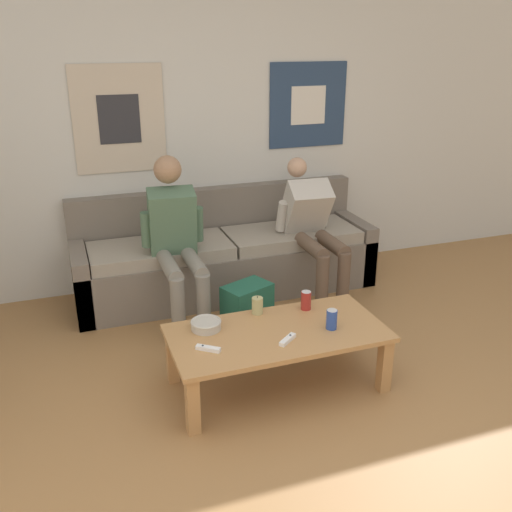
{
  "coord_description": "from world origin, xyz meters",
  "views": [
    {
      "loc": [
        -1.24,
        -1.91,
        2.04
      ],
      "look_at": [
        -0.05,
        1.44,
        0.65
      ],
      "focal_mm": 40.0,
      "sensor_mm": 36.0,
      "label": 1
    }
  ],
  "objects_px": {
    "drink_can_blue": "(332,319)",
    "game_controller_near_right": "(288,340)",
    "person_seated_adult": "(176,237)",
    "drink_can_red": "(306,300)",
    "game_controller_near_left": "(208,349)",
    "pillar_candle": "(257,306)",
    "ceramic_bowl": "(206,324)",
    "couch": "(225,257)",
    "backpack": "(248,310)",
    "coffee_table": "(277,339)",
    "person_seated_teen": "(312,225)"
  },
  "relations": [
    {
      "from": "coffee_table",
      "to": "drink_can_blue",
      "type": "bearing_deg",
      "value": -14.11
    },
    {
      "from": "pillar_candle",
      "to": "game_controller_near_left",
      "type": "bearing_deg",
      "value": -140.9
    },
    {
      "from": "coffee_table",
      "to": "backpack",
      "type": "height_order",
      "value": "coffee_table"
    },
    {
      "from": "ceramic_bowl",
      "to": "drink_can_blue",
      "type": "xyz_separation_m",
      "value": [
        0.71,
        -0.25,
        0.03
      ]
    },
    {
      "from": "couch",
      "to": "pillar_candle",
      "type": "height_order",
      "value": "couch"
    },
    {
      "from": "coffee_table",
      "to": "pillar_candle",
      "type": "xyz_separation_m",
      "value": [
        -0.03,
        0.26,
        0.11
      ]
    },
    {
      "from": "person_seated_teen",
      "to": "game_controller_near_left",
      "type": "distance_m",
      "value": 1.73
    },
    {
      "from": "person_seated_adult",
      "to": "game_controller_near_left",
      "type": "distance_m",
      "value": 1.19
    },
    {
      "from": "person_seated_adult",
      "to": "game_controller_near_left",
      "type": "height_order",
      "value": "person_seated_adult"
    },
    {
      "from": "ceramic_bowl",
      "to": "coffee_table",
      "type": "bearing_deg",
      "value": -22.95
    },
    {
      "from": "ceramic_bowl",
      "to": "drink_can_red",
      "type": "height_order",
      "value": "drink_can_red"
    },
    {
      "from": "person_seated_adult",
      "to": "ceramic_bowl",
      "type": "xyz_separation_m",
      "value": [
        -0.03,
        -0.91,
        -0.25
      ]
    },
    {
      "from": "ceramic_bowl",
      "to": "game_controller_near_right",
      "type": "xyz_separation_m",
      "value": [
        0.4,
        -0.3,
        -0.02
      ]
    },
    {
      "from": "person_seated_teen",
      "to": "drink_can_blue",
      "type": "bearing_deg",
      "value": -109.42
    },
    {
      "from": "person_seated_adult",
      "to": "game_controller_near_right",
      "type": "height_order",
      "value": "person_seated_adult"
    },
    {
      "from": "pillar_candle",
      "to": "person_seated_teen",
      "type": "bearing_deg",
      "value": 48.55
    },
    {
      "from": "person_seated_adult",
      "to": "drink_can_red",
      "type": "distance_m",
      "value": 1.11
    },
    {
      "from": "ceramic_bowl",
      "to": "game_controller_near_right",
      "type": "relative_size",
      "value": 1.39
    },
    {
      "from": "couch",
      "to": "game_controller_near_right",
      "type": "height_order",
      "value": "couch"
    },
    {
      "from": "couch",
      "to": "drink_can_blue",
      "type": "distance_m",
      "value": 1.58
    },
    {
      "from": "person_seated_adult",
      "to": "game_controller_near_right",
      "type": "distance_m",
      "value": 1.3
    },
    {
      "from": "game_controller_near_left",
      "to": "game_controller_near_right",
      "type": "xyz_separation_m",
      "value": [
        0.46,
        -0.06,
        0.0
      ]
    },
    {
      "from": "couch",
      "to": "drink_can_red",
      "type": "bearing_deg",
      "value": -82.76
    },
    {
      "from": "ceramic_bowl",
      "to": "drink_can_blue",
      "type": "height_order",
      "value": "drink_can_blue"
    },
    {
      "from": "ceramic_bowl",
      "to": "game_controller_near_left",
      "type": "distance_m",
      "value": 0.25
    },
    {
      "from": "person_seated_adult",
      "to": "person_seated_teen",
      "type": "xyz_separation_m",
      "value": [
        1.12,
        0.07,
        -0.06
      ]
    },
    {
      "from": "person_seated_adult",
      "to": "drink_can_red",
      "type": "height_order",
      "value": "person_seated_adult"
    },
    {
      "from": "pillar_candle",
      "to": "drink_can_red",
      "type": "relative_size",
      "value": 0.97
    },
    {
      "from": "coffee_table",
      "to": "ceramic_bowl",
      "type": "height_order",
      "value": "ceramic_bowl"
    },
    {
      "from": "pillar_candle",
      "to": "game_controller_near_right",
      "type": "xyz_separation_m",
      "value": [
        0.04,
        -0.4,
        -0.04
      ]
    },
    {
      "from": "couch",
      "to": "coffee_table",
      "type": "relative_size",
      "value": 1.9
    },
    {
      "from": "person_seated_adult",
      "to": "pillar_candle",
      "type": "bearing_deg",
      "value": -67.83
    },
    {
      "from": "game_controller_near_right",
      "to": "ceramic_bowl",
      "type": "bearing_deg",
      "value": 143.17
    },
    {
      "from": "coffee_table",
      "to": "game_controller_near_left",
      "type": "height_order",
      "value": "game_controller_near_left"
    },
    {
      "from": "couch",
      "to": "coffee_table",
      "type": "xyz_separation_m",
      "value": [
        -0.12,
        -1.48,
        0.03
      ]
    },
    {
      "from": "coffee_table",
      "to": "person_seated_adult",
      "type": "distance_m",
      "value": 1.19
    },
    {
      "from": "backpack",
      "to": "drink_can_blue",
      "type": "height_order",
      "value": "drink_can_blue"
    },
    {
      "from": "drink_can_blue",
      "to": "person_seated_teen",
      "type": "bearing_deg",
      "value": 70.58
    },
    {
      "from": "ceramic_bowl",
      "to": "drink_can_blue",
      "type": "bearing_deg",
      "value": -19.13
    },
    {
      "from": "pillar_candle",
      "to": "drink_can_blue",
      "type": "xyz_separation_m",
      "value": [
        0.35,
        -0.34,
        0.01
      ]
    },
    {
      "from": "pillar_candle",
      "to": "ceramic_bowl",
      "type": "bearing_deg",
      "value": -165.68
    },
    {
      "from": "coffee_table",
      "to": "backpack",
      "type": "xyz_separation_m",
      "value": [
        0.05,
        0.7,
        -0.15
      ]
    },
    {
      "from": "coffee_table",
      "to": "drink_can_blue",
      "type": "xyz_separation_m",
      "value": [
        0.32,
        -0.08,
        0.12
      ]
    },
    {
      "from": "couch",
      "to": "drink_can_blue",
      "type": "bearing_deg",
      "value": -82.74
    },
    {
      "from": "backpack",
      "to": "person_seated_teen",
      "type": "bearing_deg",
      "value": 32.75
    },
    {
      "from": "ceramic_bowl",
      "to": "drink_can_blue",
      "type": "distance_m",
      "value": 0.76
    },
    {
      "from": "game_controller_near_right",
      "to": "couch",
      "type": "bearing_deg",
      "value": 86.11
    },
    {
      "from": "drink_can_blue",
      "to": "game_controller_near_right",
      "type": "bearing_deg",
      "value": -169.79
    },
    {
      "from": "person_seated_teen",
      "to": "game_controller_near_right",
      "type": "relative_size",
      "value": 8.12
    },
    {
      "from": "drink_can_blue",
      "to": "game_controller_near_right",
      "type": "xyz_separation_m",
      "value": [
        -0.31,
        -0.06,
        -0.05
      ]
    }
  ]
}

